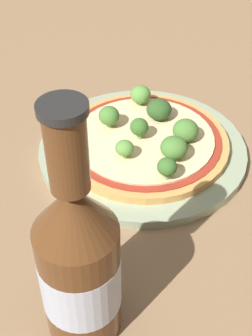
# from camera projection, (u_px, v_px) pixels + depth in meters

# --- Properties ---
(ground_plane) EXTENTS (3.00, 3.00, 0.00)m
(ground_plane) POSITION_uv_depth(u_px,v_px,m) (139.00, 153.00, 0.62)
(ground_plane) COLOR #846647
(plate) EXTENTS (0.27, 0.27, 0.01)m
(plate) POSITION_uv_depth(u_px,v_px,m) (142.00, 148.00, 0.62)
(plate) COLOR #93A384
(plate) RESTS_ON ground_plane
(pizza) EXTENTS (0.22, 0.22, 0.01)m
(pizza) POSITION_uv_depth(u_px,v_px,m) (146.00, 143.00, 0.61)
(pizza) COLOR tan
(pizza) RESTS_ON plate
(broccoli_floret_0) EXTENTS (0.03, 0.03, 0.03)m
(broccoli_floret_0) POSITION_uv_depth(u_px,v_px,m) (186.00, 130.00, 0.59)
(broccoli_floret_0) COLOR #89A866
(broccoli_floret_0) RESTS_ON pizza
(broccoli_floret_1) EXTENTS (0.02, 0.02, 0.03)m
(broccoli_floret_1) POSITION_uv_depth(u_px,v_px,m) (169.00, 167.00, 0.53)
(broccoli_floret_1) COLOR #89A866
(broccoli_floret_1) RESTS_ON pizza
(broccoli_floret_2) EXTENTS (0.03, 0.03, 0.03)m
(broccoli_floret_2) POSITION_uv_depth(u_px,v_px,m) (141.00, 95.00, 0.65)
(broccoli_floret_2) COLOR #89A866
(broccoli_floret_2) RESTS_ON pizza
(broccoli_floret_3) EXTENTS (0.03, 0.03, 0.03)m
(broccoli_floret_3) POSITION_uv_depth(u_px,v_px,m) (174.00, 148.00, 0.56)
(broccoli_floret_3) COLOR #89A866
(broccoli_floret_3) RESTS_ON pizza
(broccoli_floret_4) EXTENTS (0.03, 0.03, 0.03)m
(broccoli_floret_4) POSITION_uv_depth(u_px,v_px,m) (109.00, 116.00, 0.61)
(broccoli_floret_4) COLOR #89A866
(broccoli_floret_4) RESTS_ON pizza
(broccoli_floret_5) EXTENTS (0.02, 0.02, 0.02)m
(broccoli_floret_5) POSITION_uv_depth(u_px,v_px,m) (125.00, 148.00, 0.56)
(broccoli_floret_5) COLOR #89A866
(broccoli_floret_5) RESTS_ON pizza
(broccoli_floret_6) EXTENTS (0.03, 0.03, 0.03)m
(broccoli_floret_6) POSITION_uv_depth(u_px,v_px,m) (159.00, 109.00, 0.62)
(broccoli_floret_6) COLOR #89A866
(broccoli_floret_6) RESTS_ON pizza
(broccoli_floret_7) EXTENTS (0.02, 0.02, 0.03)m
(broccoli_floret_7) POSITION_uv_depth(u_px,v_px,m) (138.00, 128.00, 0.59)
(broccoli_floret_7) COLOR #89A866
(broccoli_floret_7) RESTS_ON pizza
(beer_bottle) EXTENTS (0.07, 0.07, 0.24)m
(beer_bottle) POSITION_uv_depth(u_px,v_px,m) (79.00, 263.00, 0.38)
(beer_bottle) COLOR #563319
(beer_bottle) RESTS_ON ground_plane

